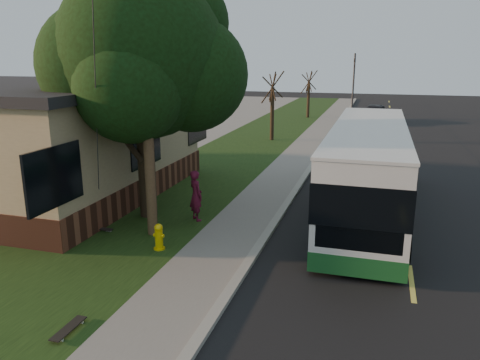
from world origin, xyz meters
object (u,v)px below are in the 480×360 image
(distant_car, at_px, (375,113))
(skateboard_spare, at_px, (101,229))
(bare_tree_near, at_px, (272,107))
(skateboarder, at_px, (196,195))
(utility_pole, at_px, (145,79))
(skateboard_main, at_px, (69,329))
(transit_bus, at_px, (367,167))
(leafy_tree, at_px, (144,58))
(bare_tree_far, at_px, (309,95))
(dumpster, at_px, (139,160))
(fire_hydrant, at_px, (159,237))
(traffic_signal, at_px, (354,80))

(distant_car, bearing_deg, skateboard_spare, -99.93)
(bare_tree_near, relative_size, skateboarder, 2.60)
(utility_pole, distance_m, skateboard_main, 6.89)
(transit_bus, relative_size, distant_car, 2.50)
(skateboard_main, bearing_deg, leafy_tree, 103.79)
(transit_bus, bearing_deg, skateboarder, -153.67)
(skateboard_main, xyz_separation_m, distant_car, (5.11, 32.83, 0.62))
(distant_car, bearing_deg, transit_bus, -84.53)
(utility_pole, distance_m, bare_tree_far, 29.13)
(dumpster, distance_m, distant_car, 23.46)
(distant_car, bearing_deg, leafy_tree, -99.38)
(utility_pole, xyz_separation_m, skateboard_main, (0.81, -5.15, -4.50))
(bare_tree_near, height_order, skateboarder, bare_tree_near)
(bare_tree_far, relative_size, skateboard_main, 4.47)
(bare_tree_near, xyz_separation_m, skateboard_spare, (-1.44, -17.22, -2.03))
(fire_hydrant, xyz_separation_m, utility_pole, (-0.71, 0.99, 4.20))
(bare_tree_near, height_order, dumpster, bare_tree_near)
(utility_pole, relative_size, bare_tree_far, 2.25)
(skateboarder, xyz_separation_m, dumpster, (-4.64, 4.81, -0.14))
(bare_tree_near, bearing_deg, utility_pole, -89.34)
(leafy_tree, xyz_separation_m, skateboard_main, (1.67, -6.81, -5.03))
(skateboarder, height_order, dumpster, skateboarder)
(bare_tree_far, bearing_deg, utility_pole, -90.60)
(skateboard_main, height_order, dumpster, dumpster)
(bare_tree_far, xyz_separation_m, transit_bus, (5.71, -24.89, -0.40))
(skateboarder, bearing_deg, skateboard_main, 132.93)
(skateboard_main, distance_m, dumpster, 12.41)
(bare_tree_far, bearing_deg, dumpster, -100.36)
(bare_tree_near, relative_size, transit_bus, 0.39)
(traffic_signal, distance_m, skateboard_spare, 33.80)
(utility_pole, bearing_deg, skateboard_spare, -172.56)
(transit_bus, relative_size, skateboard_spare, 14.25)
(fire_hydrant, relative_size, skateboard_main, 0.82)
(fire_hydrant, bearing_deg, skateboard_spare, 161.61)
(bare_tree_near, height_order, distant_car, bare_tree_near)
(bare_tree_near, distance_m, skateboarder, 15.56)
(bare_tree_near, bearing_deg, skateboard_main, -87.42)
(leafy_tree, xyz_separation_m, traffic_signal, (4.67, 31.35, -2.00))
(traffic_signal, bearing_deg, bare_tree_near, -104.04)
(bare_tree_near, relative_size, skateboard_spare, 5.53)
(bare_tree_near, relative_size, bare_tree_far, 1.07)
(bare_tree_near, xyz_separation_m, skateboard_main, (1.00, -22.16, -2.02))
(fire_hydrant, bearing_deg, traffic_signal, 84.79)
(traffic_signal, distance_m, skateboard_main, 38.40)
(bare_tree_near, xyz_separation_m, traffic_signal, (4.00, 16.00, 1.01))
(fire_hydrant, xyz_separation_m, bare_tree_far, (-0.40, 30.00, 1.57))
(utility_pole, bearing_deg, distant_car, 77.93)
(fire_hydrant, height_order, leafy_tree, leafy_tree)
(distant_car, bearing_deg, bare_tree_near, -114.59)
(bare_tree_near, xyz_separation_m, distant_car, (6.11, 10.67, -1.40))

